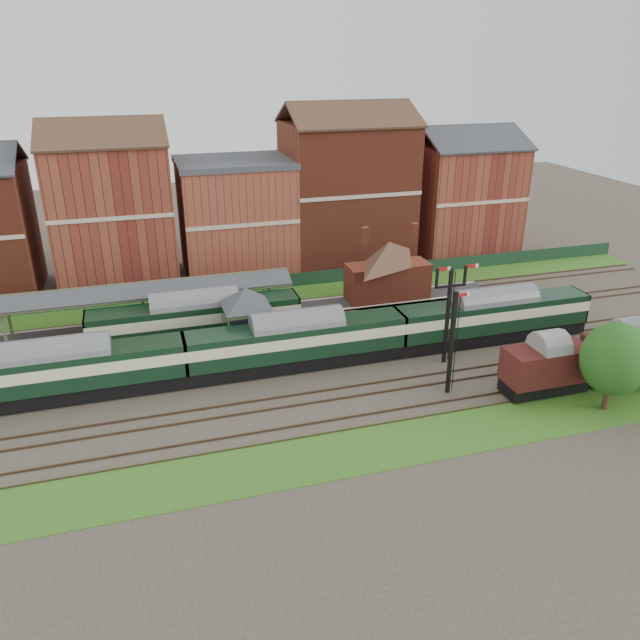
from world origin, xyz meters
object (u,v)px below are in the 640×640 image
object	(u,v)px
semaphore_bracket	(449,309)
dmu_train	(297,341)
platform_railcar	(196,319)
goods_van_a	(546,366)
signal_box	(247,320)

from	to	relation	value
semaphore_bracket	dmu_train	bearing A→B (deg)	167.93
platform_railcar	goods_van_a	distance (m)	28.25
semaphore_bracket	dmu_train	world-z (taller)	semaphore_bracket
semaphore_bracket	dmu_train	distance (m)	12.17
signal_box	goods_van_a	bearing A→B (deg)	-31.77
signal_box	semaphore_bracket	world-z (taller)	semaphore_bracket
signal_box	dmu_train	xyz separation A→B (m)	(3.34, -3.25, -0.84)
signal_box	semaphore_bracket	distance (m)	16.16
semaphore_bracket	signal_box	bearing A→B (deg)	159.08
dmu_train	platform_railcar	xyz separation A→B (m)	(-7.18, 6.50, 0.04)
platform_railcar	goods_van_a	xyz separation A→B (m)	(23.61, -15.50, -0.24)
signal_box	semaphore_bracket	bearing A→B (deg)	-20.92
dmu_train	goods_van_a	xyz separation A→B (m)	(16.44, -9.00, -0.20)
dmu_train	platform_railcar	size ratio (longest dim) A/B	2.95
signal_box	dmu_train	distance (m)	4.74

